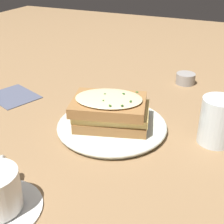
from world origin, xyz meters
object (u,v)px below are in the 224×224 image
Objects in this scene: dinner_plate at (112,126)px; condiment_pot at (185,79)px; napkin at (13,96)px; water_glass at (217,121)px; sandwich at (111,111)px.

condiment_pot reaches higher than dinner_plate.
dinner_plate reaches higher than napkin.
water_glass is at bearing -169.18° from dinner_plate.
dinner_plate is at bearing 171.78° from napkin.
napkin is (0.31, -0.05, -0.04)m from sandwich.
napkin is (0.52, -0.00, -0.05)m from water_glass.
condiment_pot is (0.12, -0.28, -0.03)m from water_glass.
water_glass is 0.52m from napkin.
condiment_pot is at bearing -145.12° from napkin.
dinner_plate is at bearing 10.82° from water_glass.
water_glass is at bearing 113.30° from condiment_pot.
dinner_plate is at bearing -119.13° from sandwich.
sandwich is 0.34m from condiment_pot.
napkin is (0.31, -0.04, -0.01)m from dinner_plate.
dinner_plate is 0.04m from sandwich.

